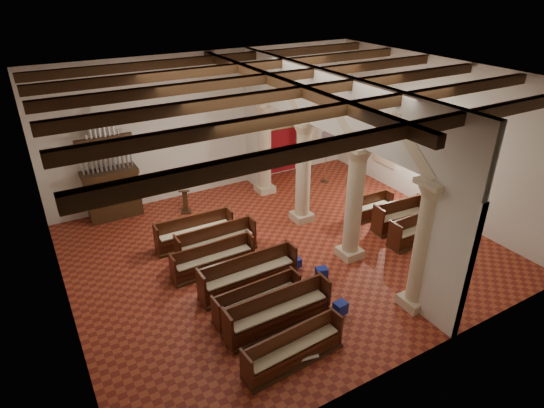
{
  "coord_description": "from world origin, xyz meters",
  "views": [
    {
      "loc": [
        -7.11,
        -11.57,
        8.81
      ],
      "look_at": [
        -0.14,
        0.5,
        1.64
      ],
      "focal_mm": 30.0,
      "sensor_mm": 36.0,
      "label": 1
    }
  ],
  "objects_px": {
    "pipe_organ": "(111,185)",
    "aisle_pew_0": "(413,234)",
    "processional_banner": "(326,165)",
    "nave_pew_0": "(293,352)",
    "lectern": "(186,203)"
  },
  "relations": [
    {
      "from": "pipe_organ",
      "to": "aisle_pew_0",
      "type": "distance_m",
      "value": 11.59
    },
    {
      "from": "processional_banner",
      "to": "nave_pew_0",
      "type": "distance_m",
      "value": 11.23
    },
    {
      "from": "lectern",
      "to": "nave_pew_0",
      "type": "xyz_separation_m",
      "value": [
        -0.49,
        -8.94,
        -0.13
      ]
    },
    {
      "from": "pipe_organ",
      "to": "lectern",
      "type": "xyz_separation_m",
      "value": [
        2.54,
        -1.12,
        -0.92
      ]
    },
    {
      "from": "pipe_organ",
      "to": "nave_pew_0",
      "type": "relative_size",
      "value": 1.57
    },
    {
      "from": "lectern",
      "to": "aisle_pew_0",
      "type": "height_order",
      "value": "lectern"
    },
    {
      "from": "lectern",
      "to": "nave_pew_0",
      "type": "relative_size",
      "value": 0.39
    },
    {
      "from": "aisle_pew_0",
      "to": "pipe_organ",
      "type": "bearing_deg",
      "value": 138.87
    },
    {
      "from": "processional_banner",
      "to": "pipe_organ",
      "type": "bearing_deg",
      "value": 173.94
    },
    {
      "from": "nave_pew_0",
      "to": "aisle_pew_0",
      "type": "bearing_deg",
      "value": 17.4
    },
    {
      "from": "nave_pew_0",
      "to": "pipe_organ",
      "type": "bearing_deg",
      "value": 97.9
    },
    {
      "from": "pipe_organ",
      "to": "lectern",
      "type": "distance_m",
      "value": 2.93
    },
    {
      "from": "pipe_organ",
      "to": "processional_banner",
      "type": "bearing_deg",
      "value": -9.02
    },
    {
      "from": "nave_pew_0",
      "to": "aisle_pew_0",
      "type": "relative_size",
      "value": 1.45
    },
    {
      "from": "processional_banner",
      "to": "nave_pew_0",
      "type": "height_order",
      "value": "processional_banner"
    }
  ]
}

